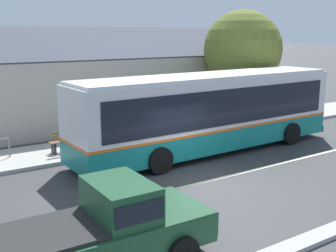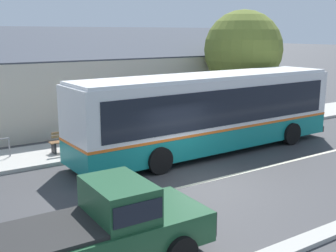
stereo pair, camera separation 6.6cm
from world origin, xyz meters
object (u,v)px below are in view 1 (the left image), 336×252
Objects in this scene: pickup_truck_forest at (101,229)px; bench_by_building at (69,142)px; street_tree_primary at (245,53)px; bus_stop_sign at (266,97)px; transit_bus at (210,111)px; bench_down_street at (151,128)px.

pickup_truck_forest is 3.34× the size of bench_by_building.
bus_stop_sign is (0.03, -1.76, -2.26)m from street_tree_primary.
bench_by_building is (2.51, 8.69, -0.35)m from pickup_truck_forest.
transit_bus is 5.18× the size of bus_stop_sign.
bench_by_building is 0.65× the size of bus_stop_sign.
bus_stop_sign is (6.64, -0.95, 1.08)m from bench_down_street.
street_tree_primary is at bearing 5.68° from bench_by_building.
bus_stop_sign is at bearing -3.66° from bench_by_building.
bench_down_street is at bearing 3.54° from bench_by_building.
transit_bus reaches higher than pickup_truck_forest.
bench_by_building is at bearing -176.46° from bench_down_street.
transit_bus is at bearing -145.12° from street_tree_primary.
street_tree_primary reaches higher than bus_stop_sign.
street_tree_primary is at bearing 7.01° from bench_down_street.
bench_down_street is 7.45m from street_tree_primary.
transit_bus is 9.78m from pickup_truck_forest.
bench_down_street is (4.16, 0.26, 0.00)m from bench_by_building.
bench_down_street is at bearing 53.29° from pickup_truck_forest.
pickup_truck_forest is 15.54m from bus_stop_sign.
pickup_truck_forest is 11.16m from bench_down_street.
bench_by_building is (-5.24, 2.78, -1.21)m from transit_bus.
street_tree_primary is (10.77, 1.07, 3.34)m from bench_by_building.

